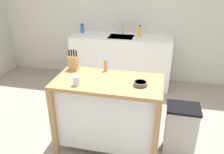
{
  "coord_description": "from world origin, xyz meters",
  "views": [
    {
      "loc": [
        0.54,
        -2.04,
        1.95
      ],
      "look_at": [
        0.01,
        0.31,
        0.84
      ],
      "focal_mm": 36.19,
      "sensor_mm": 36.0,
      "label": 1
    }
  ],
  "objects_px": {
    "kitchen_island": "(108,111)",
    "trash_bin": "(180,130)",
    "bottle_dish_soap": "(82,29)",
    "drinking_cup": "(76,81)",
    "pepper_grinder": "(106,65)",
    "bowl_ceramic_wide": "(140,84)",
    "bottle_spray_cleaner": "(140,31)",
    "knife_block": "(73,62)",
    "sink_faucet": "(123,29)"
  },
  "relations": [
    {
      "from": "knife_block",
      "to": "pepper_grinder",
      "type": "distance_m",
      "value": 0.39
    },
    {
      "from": "knife_block",
      "to": "sink_faucet",
      "type": "bearing_deg",
      "value": 80.62
    },
    {
      "from": "pepper_grinder",
      "to": "bottle_spray_cleaner",
      "type": "height_order",
      "value": "bottle_spray_cleaner"
    },
    {
      "from": "bowl_ceramic_wide",
      "to": "drinking_cup",
      "type": "distance_m",
      "value": 0.67
    },
    {
      "from": "bottle_dish_soap",
      "to": "drinking_cup",
      "type": "bearing_deg",
      "value": -72.19
    },
    {
      "from": "kitchen_island",
      "to": "trash_bin",
      "type": "distance_m",
      "value": 0.86
    },
    {
      "from": "pepper_grinder",
      "to": "bottle_dish_soap",
      "type": "bearing_deg",
      "value": 117.93
    },
    {
      "from": "drinking_cup",
      "to": "bowl_ceramic_wide",
      "type": "bearing_deg",
      "value": 11.71
    },
    {
      "from": "trash_bin",
      "to": "bottle_dish_soap",
      "type": "distance_m",
      "value": 2.66
    },
    {
      "from": "trash_bin",
      "to": "kitchen_island",
      "type": "bearing_deg",
      "value": -175.69
    },
    {
      "from": "trash_bin",
      "to": "bowl_ceramic_wide",
      "type": "bearing_deg",
      "value": -167.01
    },
    {
      "from": "kitchen_island",
      "to": "sink_faucet",
      "type": "distance_m",
      "value": 2.02
    },
    {
      "from": "trash_bin",
      "to": "drinking_cup",
      "type": "bearing_deg",
      "value": -167.74
    },
    {
      "from": "sink_faucet",
      "to": "bottle_spray_cleaner",
      "type": "relative_size",
      "value": 1.03
    },
    {
      "from": "knife_block",
      "to": "bowl_ceramic_wide",
      "type": "relative_size",
      "value": 1.78
    },
    {
      "from": "sink_faucet",
      "to": "bottle_dish_soap",
      "type": "distance_m",
      "value": 0.78
    },
    {
      "from": "knife_block",
      "to": "bottle_spray_cleaner",
      "type": "distance_m",
      "value": 1.73
    },
    {
      "from": "sink_faucet",
      "to": "bottle_dish_soap",
      "type": "height_order",
      "value": "sink_faucet"
    },
    {
      "from": "knife_block",
      "to": "drinking_cup",
      "type": "xyz_separation_m",
      "value": [
        0.18,
        -0.39,
        -0.04
      ]
    },
    {
      "from": "trash_bin",
      "to": "bottle_dish_soap",
      "type": "bearing_deg",
      "value": 134.4
    },
    {
      "from": "drinking_cup",
      "to": "bottle_spray_cleaner",
      "type": "relative_size",
      "value": 0.46
    },
    {
      "from": "pepper_grinder",
      "to": "trash_bin",
      "type": "relative_size",
      "value": 0.24
    },
    {
      "from": "bowl_ceramic_wide",
      "to": "drinking_cup",
      "type": "bearing_deg",
      "value": -168.29
    },
    {
      "from": "kitchen_island",
      "to": "pepper_grinder",
      "type": "bearing_deg",
      "value": 109.63
    },
    {
      "from": "bottle_spray_cleaner",
      "to": "sink_faucet",
      "type": "bearing_deg",
      "value": 159.98
    },
    {
      "from": "trash_bin",
      "to": "sink_faucet",
      "type": "height_order",
      "value": "sink_faucet"
    },
    {
      "from": "bowl_ceramic_wide",
      "to": "pepper_grinder",
      "type": "distance_m",
      "value": 0.54
    },
    {
      "from": "bottle_dish_soap",
      "to": "bottle_spray_cleaner",
      "type": "bearing_deg",
      "value": -4.0
    },
    {
      "from": "bowl_ceramic_wide",
      "to": "drinking_cup",
      "type": "relative_size",
      "value": 1.46
    },
    {
      "from": "knife_block",
      "to": "trash_bin",
      "type": "height_order",
      "value": "knife_block"
    },
    {
      "from": "knife_block",
      "to": "bottle_dish_soap",
      "type": "distance_m",
      "value": 1.76
    },
    {
      "from": "drinking_cup",
      "to": "bottle_dish_soap",
      "type": "height_order",
      "value": "bottle_dish_soap"
    },
    {
      "from": "knife_block",
      "to": "sink_faucet",
      "type": "xyz_separation_m",
      "value": [
        0.29,
        1.74,
        0.04
      ]
    },
    {
      "from": "bowl_ceramic_wide",
      "to": "sink_faucet",
      "type": "distance_m",
      "value": 2.06
    },
    {
      "from": "trash_bin",
      "to": "bottle_spray_cleaner",
      "type": "bearing_deg",
      "value": 111.65
    },
    {
      "from": "pepper_grinder",
      "to": "trash_bin",
      "type": "xyz_separation_m",
      "value": [
        0.92,
        -0.19,
        -0.64
      ]
    },
    {
      "from": "pepper_grinder",
      "to": "kitchen_island",
      "type": "bearing_deg",
      "value": -70.37
    },
    {
      "from": "kitchen_island",
      "to": "bottle_spray_cleaner",
      "type": "height_order",
      "value": "bottle_spray_cleaner"
    },
    {
      "from": "bowl_ceramic_wide",
      "to": "pepper_grinder",
      "type": "xyz_separation_m",
      "value": [
        -0.45,
        0.3,
        0.05
      ]
    },
    {
      "from": "bowl_ceramic_wide",
      "to": "bottle_dish_soap",
      "type": "relative_size",
      "value": 0.81
    },
    {
      "from": "sink_faucet",
      "to": "bottle_dish_soap",
      "type": "relative_size",
      "value": 1.25
    },
    {
      "from": "kitchen_island",
      "to": "drinking_cup",
      "type": "distance_m",
      "value": 0.56
    },
    {
      "from": "knife_block",
      "to": "drinking_cup",
      "type": "distance_m",
      "value": 0.43
    },
    {
      "from": "bowl_ceramic_wide",
      "to": "drinking_cup",
      "type": "xyz_separation_m",
      "value": [
        -0.65,
        -0.14,
        0.03
      ]
    },
    {
      "from": "drinking_cup",
      "to": "sink_faucet",
      "type": "xyz_separation_m",
      "value": [
        0.11,
        2.12,
        0.08
      ]
    },
    {
      "from": "kitchen_island",
      "to": "drinking_cup",
      "type": "height_order",
      "value": "drinking_cup"
    },
    {
      "from": "bowl_ceramic_wide",
      "to": "pepper_grinder",
      "type": "height_order",
      "value": "pepper_grinder"
    },
    {
      "from": "kitchen_island",
      "to": "knife_block",
      "type": "distance_m",
      "value": 0.71
    },
    {
      "from": "trash_bin",
      "to": "bottle_dish_soap",
      "type": "relative_size",
      "value": 3.58
    },
    {
      "from": "bowl_ceramic_wide",
      "to": "bottle_dish_soap",
      "type": "distance_m",
      "value": 2.35
    }
  ]
}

